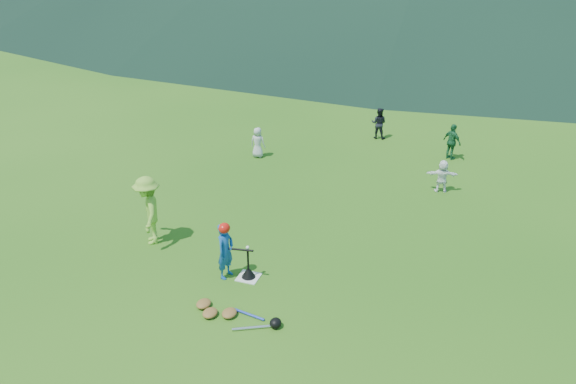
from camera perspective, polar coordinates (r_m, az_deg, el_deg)
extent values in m
plane|color=#255914|center=(12.07, -4.02, -8.66)|extent=(120.00, 120.00, 0.00)
cube|color=silver|center=(12.06, -4.02, -8.62)|extent=(0.45, 0.45, 0.02)
sphere|color=white|center=(11.68, -4.13, -5.65)|extent=(0.08, 0.08, 0.08)
imported|color=#154B94|center=(11.83, -6.37, -5.97)|extent=(0.37, 0.50, 1.24)
imported|color=#82B936|center=(13.31, -13.99, -1.83)|extent=(1.09, 1.24, 1.66)
imported|color=#B9B9B9|center=(18.09, -3.09, 5.05)|extent=(0.49, 0.32, 0.99)
imported|color=black|center=(20.00, 9.21, 6.91)|extent=(0.54, 0.42, 1.10)
imported|color=#1A5830|center=(18.61, 16.32, 4.91)|extent=(0.71, 0.64, 1.16)
imported|color=white|center=(16.20, 15.40, 1.57)|extent=(0.90, 0.43, 0.94)
cone|color=black|center=(12.01, -4.03, -8.22)|extent=(0.30, 0.30, 0.18)
cylinder|color=black|center=(11.83, -4.08, -6.84)|extent=(0.04, 0.04, 0.50)
ellipsoid|color=red|center=(11.56, -6.50, -3.66)|extent=(0.24, 0.26, 0.22)
cylinder|color=black|center=(11.69, -5.00, -5.85)|extent=(0.62, 0.11, 0.07)
ellipsoid|color=olive|center=(11.05, -7.93, -12.07)|extent=(0.28, 0.34, 0.13)
ellipsoid|color=olive|center=(11.00, -5.98, -12.13)|extent=(0.28, 0.34, 0.13)
ellipsoid|color=olive|center=(11.30, -8.57, -11.16)|extent=(0.28, 0.34, 0.13)
cylinder|color=silver|center=(10.68, -3.73, -13.60)|extent=(0.66, 0.38, 0.06)
cylinder|color=#263FA5|center=(11.00, -3.98, -12.31)|extent=(0.68, 0.17, 0.05)
ellipsoid|color=black|center=(10.66, -1.28, -13.16)|extent=(0.22, 0.24, 0.19)
cube|color=gray|center=(37.87, 13.50, 15.23)|extent=(70.00, 0.03, 1.20)
cube|color=yellow|center=(37.77, 13.60, 16.18)|extent=(70.00, 0.08, 0.08)
cylinder|color=gray|center=(37.87, 13.50, 15.23)|extent=(0.07, 0.07, 1.30)
cylinder|color=#382314|center=(46.81, -8.71, 18.63)|extent=(0.56, 0.56, 3.18)
cylinder|color=#382314|center=(42.10, 9.85, 17.87)|extent=(0.56, 0.56, 3.22)
cylinder|color=#382314|center=(42.99, 16.86, 17.75)|extent=(0.56, 0.56, 3.81)
cylinder|color=#382314|center=(44.43, 23.50, 17.41)|extent=(0.56, 0.56, 4.41)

